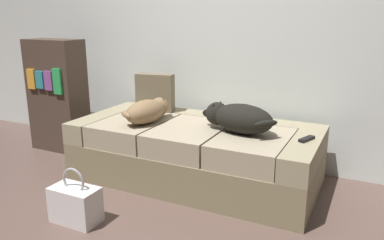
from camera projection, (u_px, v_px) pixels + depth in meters
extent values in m
plane|color=brown|center=(124.00, 239.00, 2.32)|extent=(10.00, 10.00, 0.00)
cube|color=silver|center=(225.00, 6.00, 3.34)|extent=(6.40, 0.10, 2.80)
cube|color=#807456|center=(195.00, 162.00, 3.14)|extent=(1.95, 0.92, 0.30)
cube|color=gray|center=(108.00, 122.00, 3.45)|extent=(0.20, 0.92, 0.17)
cube|color=gray|center=(306.00, 151.00, 2.70)|extent=(0.20, 0.92, 0.17)
cube|color=gray|center=(212.00, 124.00, 3.39)|extent=(1.55, 0.20, 0.17)
cube|color=tan|center=(134.00, 130.00, 3.21)|extent=(0.50, 0.70, 0.17)
cube|color=tan|center=(189.00, 138.00, 2.99)|extent=(0.50, 0.70, 0.17)
cube|color=tan|center=(253.00, 148.00, 2.77)|extent=(0.50, 0.70, 0.17)
ellipsoid|color=olive|center=(145.00, 112.00, 3.07)|extent=(0.27, 0.43, 0.19)
sphere|color=olive|center=(160.00, 106.00, 3.23)|extent=(0.15, 0.15, 0.15)
ellipsoid|color=#4E3C29|center=(164.00, 106.00, 3.29)|extent=(0.06, 0.09, 0.05)
cone|color=#4E3C29|center=(155.00, 99.00, 3.24)|extent=(0.04, 0.04, 0.04)
cone|color=#4E3C29|center=(163.00, 100.00, 3.20)|extent=(0.04, 0.04, 0.04)
ellipsoid|color=olive|center=(126.00, 115.00, 2.94)|extent=(0.16, 0.13, 0.04)
ellipsoid|color=black|center=(243.00, 119.00, 2.81)|extent=(0.52, 0.35, 0.22)
sphere|color=black|center=(217.00, 114.00, 2.94)|extent=(0.18, 0.18, 0.18)
ellipsoid|color=black|center=(209.00, 113.00, 2.99)|extent=(0.11, 0.08, 0.06)
cone|color=black|center=(214.00, 106.00, 2.88)|extent=(0.05, 0.05, 0.05)
cone|color=black|center=(221.00, 104.00, 2.96)|extent=(0.05, 0.05, 0.05)
ellipsoid|color=black|center=(266.00, 124.00, 2.64)|extent=(0.16, 0.18, 0.05)
cube|color=black|center=(307.00, 139.00, 2.66)|extent=(0.10, 0.16, 0.02)
cube|color=brown|center=(155.00, 93.00, 3.46)|extent=(0.36, 0.19, 0.34)
cube|color=silver|center=(76.00, 205.00, 2.49)|extent=(0.32, 0.18, 0.24)
torus|color=#9C999A|center=(73.00, 181.00, 2.44)|extent=(0.18, 0.02, 0.18)
cube|color=#45352B|center=(58.00, 95.00, 3.78)|extent=(0.56, 0.28, 1.10)
cube|color=orange|center=(31.00, 79.00, 3.68)|extent=(0.09, 0.02, 0.19)
cube|color=teal|center=(40.00, 80.00, 3.63)|extent=(0.09, 0.02, 0.17)
cube|color=#864A91|center=(48.00, 81.00, 3.58)|extent=(0.09, 0.02, 0.18)
cube|color=green|center=(57.00, 82.00, 3.53)|extent=(0.09, 0.02, 0.24)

